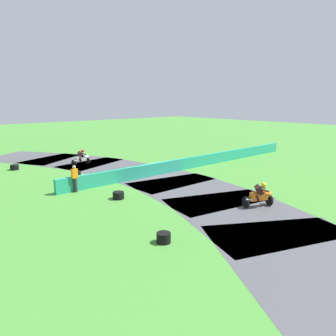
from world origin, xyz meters
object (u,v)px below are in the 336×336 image
(motorcycle_lead_orange, at_px, (260,195))
(track_marshal, at_px, (75,179))
(tire_stack_mid_a, at_px, (118,195))
(tire_stack_mid_b, at_px, (77,176))
(motorcycle_chase_white, at_px, (82,158))
(tire_stack_near, at_px, (164,238))
(tire_stack_far, at_px, (14,167))

(motorcycle_lead_orange, height_order, track_marshal, track_marshal)
(tire_stack_mid_a, xyz_separation_m, tire_stack_mid_b, (0.32, 5.64, 0.10))
(motorcycle_chase_white, relative_size, tire_stack_near, 3.02)
(motorcycle_lead_orange, distance_m, track_marshal, 10.69)
(tire_stack_near, bearing_deg, tire_stack_mid_a, 72.53)
(track_marshal, bearing_deg, tire_stack_near, -94.69)
(tire_stack_mid_b, distance_m, track_marshal, 3.16)
(motorcycle_chase_white, height_order, tire_stack_mid_a, motorcycle_chase_white)
(tire_stack_mid_b, xyz_separation_m, track_marshal, (-1.46, -2.75, 0.52))
(tire_stack_near, relative_size, tire_stack_mid_a, 0.88)
(motorcycle_lead_orange, bearing_deg, motorcycle_chase_white, 95.92)
(motorcycle_chase_white, relative_size, tire_stack_mid_a, 2.65)
(tire_stack_near, bearing_deg, tire_stack_mid_b, 79.31)
(motorcycle_lead_orange, bearing_deg, tire_stack_mid_b, 110.24)
(tire_stack_mid_a, height_order, track_marshal, track_marshal)
(tire_stack_mid_a, height_order, tire_stack_far, same)
(motorcycle_lead_orange, height_order, tire_stack_mid_b, motorcycle_lead_orange)
(motorcycle_lead_orange, height_order, tire_stack_far, motorcycle_lead_orange)
(motorcycle_lead_orange, height_order, tire_stack_mid_a, motorcycle_lead_orange)
(tire_stack_near, distance_m, tire_stack_mid_a, 6.23)
(tire_stack_mid_b, bearing_deg, motorcycle_lead_orange, -69.76)
(motorcycle_lead_orange, xyz_separation_m, tire_stack_mid_a, (-4.64, 6.09, -0.44))
(motorcycle_lead_orange, bearing_deg, track_marshal, 122.79)
(motorcycle_chase_white, height_order, tire_stack_far, motorcycle_chase_white)
(motorcycle_chase_white, xyz_separation_m, tire_stack_near, (-4.85, -15.88, -0.46))
(motorcycle_lead_orange, relative_size, tire_stack_mid_a, 2.60)
(motorcycle_chase_white, distance_m, tire_stack_mid_b, 5.07)
(motorcycle_lead_orange, xyz_separation_m, motorcycle_chase_white, (-1.66, 16.03, 0.01))
(tire_stack_far, relative_size, track_marshal, 0.40)
(tire_stack_mid_b, xyz_separation_m, tire_stack_far, (-2.12, 6.33, -0.10))
(motorcycle_lead_orange, relative_size, tire_stack_near, 2.96)
(tire_stack_far, bearing_deg, tire_stack_near, -90.22)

